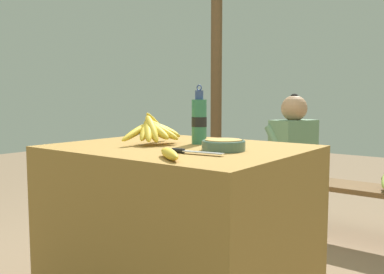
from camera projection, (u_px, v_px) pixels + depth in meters
market_counter at (180, 228)px, 1.94m from camera, size 1.11×0.89×0.79m
banana_bunch_ripe at (154, 129)px, 1.96m from camera, size 0.22×0.37×0.16m
serving_bowl at (223, 144)px, 1.73m from camera, size 0.19×0.19×0.05m
water_bottle at (199, 120)px, 1.97m from camera, size 0.07×0.07×0.29m
loose_banana_front at (169, 154)px, 1.48m from camera, size 0.20×0.16×0.04m
knife at (190, 151)px, 1.62m from camera, size 0.23×0.05×0.02m
wooden_bench at (322, 190)px, 3.00m from camera, size 1.56×0.32×0.40m
seated_vendor at (288, 152)px, 3.12m from camera, size 0.46×0.43×1.05m
support_post_near at (216, 85)px, 3.90m from camera, size 0.11×0.11×2.28m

